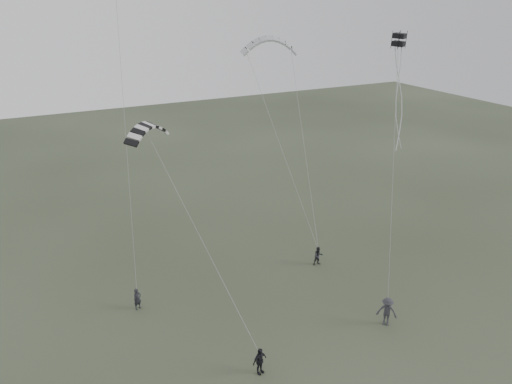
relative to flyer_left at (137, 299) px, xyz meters
name	(u,v)px	position (x,y,z in m)	size (l,w,h in m)	color
ground	(286,338)	(7.17, -7.06, -0.74)	(140.00, 140.00, 0.00)	#2F3625
flyer_left	(137,299)	(0.00, 0.00, 0.00)	(0.54, 0.35, 1.48)	black
flyer_right	(318,256)	(13.75, -0.54, 0.00)	(0.72, 0.56, 1.49)	black
flyer_center	(260,361)	(4.40, -8.95, 0.06)	(0.94, 0.39, 1.61)	black
flyer_far	(387,312)	(13.41, -8.70, 0.22)	(1.24, 0.71, 1.91)	#2D2D33
kite_pale_large	(269,39)	(14.22, 8.50, 15.21)	(4.56, 1.03, 1.83)	#A6A9AB
kite_striped	(147,125)	(1.48, -0.35, 11.52)	(3.23, 0.81, 1.25)	black
kite_box	(399,40)	(15.33, -5.20, 16.10)	(0.66, 0.66, 0.73)	black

